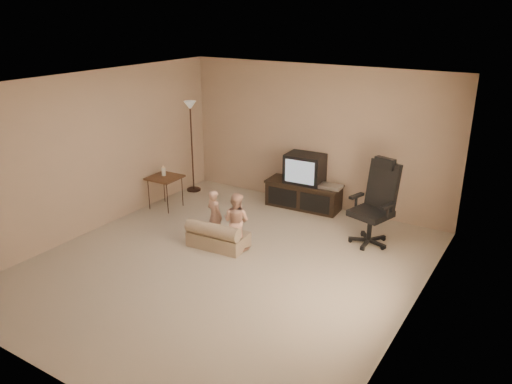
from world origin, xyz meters
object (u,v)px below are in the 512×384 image
child_sofa (217,237)px  toddler_right (236,221)px  tv_stand (304,186)px  office_chair (374,214)px  side_table (165,178)px  toddler_left (215,216)px  floor_lamp (191,126)px

child_sofa → toddler_right: (0.26, 0.13, 0.26)m
tv_stand → toddler_right: 1.99m
office_chair → child_sofa: bearing=-127.4°
tv_stand → office_chair: bearing=-28.7°
side_table → toddler_left: toddler_left is taller
toddler_left → child_sofa: bearing=146.7°
child_sofa → side_table: bearing=150.4°
floor_lamp → toddler_right: size_ratio=2.01×
office_chair → child_sofa: size_ratio=1.45×
office_chair → floor_lamp: bearing=-169.3°
tv_stand → child_sofa: 2.17m
tv_stand → side_table: bearing=-151.3°
side_table → floor_lamp: floor_lamp is taller
toddler_right → child_sofa: bearing=23.8°
toddler_right → tv_stand: bearing=-96.1°
tv_stand → toddler_right: (-0.11, -1.99, 0.03)m
toddler_left → toddler_right: 0.44m
side_table → tv_stand: bearing=32.1°
tv_stand → toddler_right: size_ratio=1.61×
child_sofa → toddler_right: 0.40m
child_sofa → tv_stand: bearing=75.6°
toddler_left → side_table: bearing=-7.7°
child_sofa → toddler_left: 0.34m
side_table → child_sofa: (1.72, -0.81, -0.39)m
office_chair → side_table: office_chair is taller
child_sofa → floor_lamp: bearing=132.0°
tv_stand → side_table: size_ratio=1.78×
side_table → floor_lamp: size_ratio=0.45×
floor_lamp → child_sofa: floor_lamp is taller
side_table → toddler_left: (1.55, -0.62, -0.16)m
tv_stand → side_table: (-2.09, -1.31, 0.15)m
child_sofa → toddler_right: toddler_right is taller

